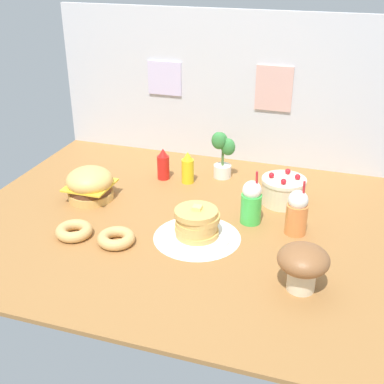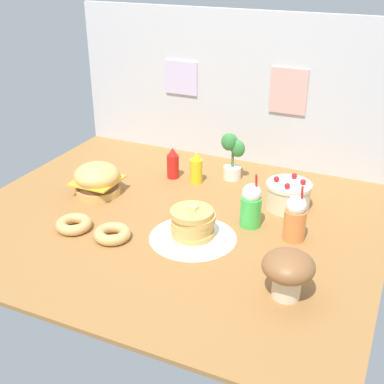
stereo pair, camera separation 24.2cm
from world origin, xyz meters
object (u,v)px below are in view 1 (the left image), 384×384
Objects in this scene: layer_cake at (283,190)px; orange_float_cup at (297,213)px; mustard_bottle at (188,168)px; potted_plant at (222,153)px; pancake_stack at (197,225)px; cream_soda_cup at (251,202)px; mushroom_stool at (303,263)px; donut_pink_glaze at (74,231)px; donut_chocolate at (116,238)px; ketchup_bottle at (163,165)px; burger at (90,184)px.

layer_cake is 0.83× the size of orange_float_cup.
potted_plant is at bearing 38.10° from mustard_bottle.
orange_float_cup is (0.42, 0.19, 0.04)m from pancake_stack.
mushroom_stool is (0.30, -0.46, 0.01)m from cream_soda_cup.
cream_soda_cup and orange_float_cup have the same top height.
potted_plant is (-0.07, 0.69, 0.08)m from pancake_stack.
orange_float_cup reaches higher than layer_cake.
mustard_bottle is 0.78m from donut_pink_glaze.
orange_float_cup is 1.61× the size of donut_chocolate.
ketchup_bottle is at bearing -158.48° from potted_plant.
donut_chocolate is 0.85× the size of mushroom_stool.
mushroom_stool is (0.88, -0.80, 0.03)m from ketchup_bottle.
burger is at bearing 178.82° from orange_float_cup.
donut_pink_glaze and donut_chocolate have the same top height.
potted_plant is at bearing 72.49° from donut_chocolate.
ketchup_bottle is 0.67× the size of cream_soda_cup.
pancake_stack is at bearing 16.14° from donut_pink_glaze.
pancake_stack is at bearing -124.00° from layer_cake.
layer_cake is 1.34× the size of donut_pink_glaze.
burger is 0.87× the size of potted_plant.
mushroom_stool reaches higher than layer_cake.
burger is at bearing -127.61° from ketchup_bottle.
mustard_bottle reaches higher than burger.
mushroom_stool is at bearing -57.05° from cream_soda_cup.
ketchup_bottle is 0.34m from potted_plant.
burger is at bearing 162.37° from pancake_stack.
potted_plant is at bearing 119.88° from cream_soda_cup.
potted_plant reaches higher than orange_float_cup.
mustard_bottle is at bearing -2.19° from ketchup_bottle.
orange_float_cup is 0.70m from potted_plant.
mustard_bottle is 0.55m from cream_soda_cup.
potted_plant is (0.59, 0.48, 0.07)m from burger.
ketchup_bottle is 0.89m from orange_float_cup.
mushroom_stool reaches higher than ketchup_bottle.
pancake_stack is at bearing -56.13° from ketchup_bottle.
potted_plant is (0.48, 0.84, 0.12)m from donut_pink_glaze.
ketchup_bottle is at bearing 52.39° from burger.
mustard_bottle is 1.08× the size of donut_chocolate.
layer_cake is 0.31m from orange_float_cup.
layer_cake is at bearing 65.16° from cream_soda_cup.
donut_pink_glaze is at bearing -102.97° from ketchup_bottle.
potted_plant reaches higher than burger.
layer_cake is 0.83× the size of cream_soda_cup.
mushroom_stool is at bearing -25.51° from pancake_stack.
burger is 0.38m from donut_pink_glaze.
pancake_stack is 0.56m from mushroom_stool.
layer_cake is at bearing 15.25° from burger.
donut_chocolate is at bearing -154.69° from pancake_stack.
orange_float_cup reaches higher than mustard_bottle.
ketchup_bottle is 0.67m from cream_soda_cup.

